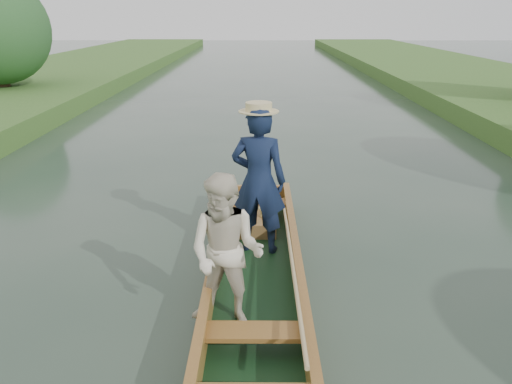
{
  "coord_description": "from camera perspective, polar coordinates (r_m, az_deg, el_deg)",
  "views": [
    {
      "loc": [
        0.04,
        -5.68,
        3.21
      ],
      "look_at": [
        0.0,
        0.6,
        0.95
      ],
      "focal_mm": 35.0,
      "sensor_mm": 36.0,
      "label": 1
    }
  ],
  "objects": [
    {
      "name": "punt",
      "position": [
        6.14,
        -0.89,
        -4.49
      ],
      "size": [
        1.33,
        5.0,
        2.12
      ],
      "color": "black",
      "rests_on": "ground"
    },
    {
      "name": "trees_far",
      "position": [
        13.32,
        0.99,
        16.98
      ],
      "size": [
        23.05,
        15.52,
        4.59
      ],
      "color": "#47331E",
      "rests_on": "ground"
    },
    {
      "name": "ground",
      "position": [
        6.53,
        -0.03,
        -9.68
      ],
      "size": [
        120.0,
        120.0,
        0.0
      ],
      "primitive_type": "plane",
      "color": "#283D30",
      "rests_on": "ground"
    }
  ]
}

